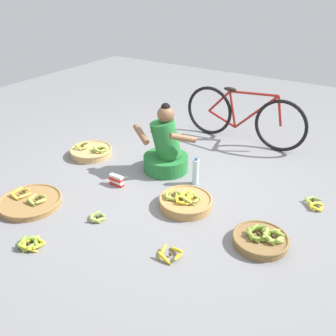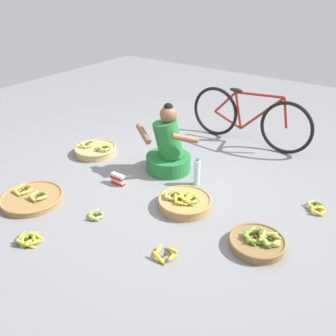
{
  "view_description": "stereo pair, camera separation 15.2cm",
  "coord_description": "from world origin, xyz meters",
  "views": [
    {
      "loc": [
        1.71,
        -2.9,
        2.08
      ],
      "look_at": [
        0.0,
        -0.2,
        0.35
      ],
      "focal_mm": 39.25,
      "sensor_mm": 36.0,
      "label": 1
    },
    {
      "loc": [
        1.83,
        -2.82,
        2.08
      ],
      "look_at": [
        0.0,
        -0.2,
        0.35
      ],
      "focal_mm": 39.25,
      "sensor_mm": 36.0,
      "label": 2
    }
  ],
  "objects": [
    {
      "name": "ground_plane",
      "position": [
        0.0,
        0.0,
        0.0
      ],
      "size": [
        10.0,
        10.0,
        0.0
      ],
      "primitive_type": "plane",
      "color": "slate"
    },
    {
      "name": "vendor_woman_front",
      "position": [
        -0.35,
        0.3,
        0.26
      ],
      "size": [
        0.72,
        0.56,
        0.82
      ],
      "color": "#237233",
      "rests_on": "ground"
    },
    {
      "name": "bicycle_leaning",
      "position": [
        0.09,
        1.53,
        0.36
      ],
      "size": [
        1.7,
        0.09,
        0.73
      ],
      "color": "black",
      "rests_on": "ground"
    },
    {
      "name": "banana_basket_front_left",
      "position": [
        1.06,
        -0.39,
        0.05
      ],
      "size": [
        0.48,
        0.48,
        0.16
      ],
      "color": "brown",
      "rests_on": "ground"
    },
    {
      "name": "banana_basket_near_bicycle",
      "position": [
        0.23,
        -0.25,
        0.06
      ],
      "size": [
        0.53,
        0.53,
        0.17
      ],
      "color": "#A87F47",
      "rests_on": "ground"
    },
    {
      "name": "banana_basket_mid_right",
      "position": [
        -1.1,
        -1.05,
        0.04
      ],
      "size": [
        0.62,
        0.62,
        0.13
      ],
      "color": "olive",
      "rests_on": "ground"
    },
    {
      "name": "banana_basket_front_center",
      "position": [
        -1.35,
        0.11,
        0.05
      ],
      "size": [
        0.53,
        0.53,
        0.16
      ],
      "color": "tan",
      "rests_on": "ground"
    },
    {
      "name": "loose_bananas_back_left",
      "position": [
        -0.36,
        -0.88,
        0.03
      ],
      "size": [
        0.17,
        0.17,
        0.08
      ],
      "color": "#9EB747",
      "rests_on": "ground"
    },
    {
      "name": "loose_bananas_front_right",
      "position": [
        1.32,
        0.45,
        0.02
      ],
      "size": [
        0.22,
        0.25,
        0.07
      ],
      "color": "#9EB747",
      "rests_on": "ground"
    },
    {
      "name": "loose_bananas_back_center",
      "position": [
        0.49,
        -0.94,
        0.03
      ],
      "size": [
        0.2,
        0.21,
        0.08
      ],
      "color": "gold",
      "rests_on": "ground"
    },
    {
      "name": "loose_bananas_near_vendor",
      "position": [
        -0.59,
        -1.47,
        0.03
      ],
      "size": [
        0.25,
        0.23,
        0.09
      ],
      "color": "yellow",
      "rests_on": "ground"
    },
    {
      "name": "water_bottle",
      "position": [
        0.1,
        0.2,
        0.15
      ],
      "size": [
        0.07,
        0.07,
        0.31
      ],
      "color": "silver",
      "rests_on": "ground"
    },
    {
      "name": "packet_carton_stack",
      "position": [
        -0.61,
        -0.29,
        0.06
      ],
      "size": [
        0.17,
        0.06,
        0.12
      ],
      "color": "red",
      "rests_on": "ground"
    }
  ]
}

